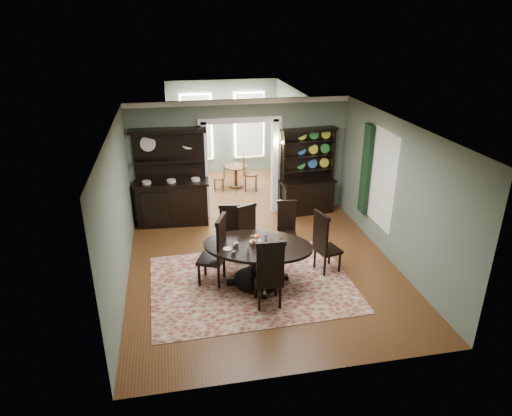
# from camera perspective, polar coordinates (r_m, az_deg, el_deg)

# --- Properties ---
(room) EXTENTS (5.51, 6.01, 3.01)m
(room) POSITION_cam_1_polar(r_m,az_deg,el_deg) (8.87, 1.00, 1.18)
(room) COLOR brown
(room) RESTS_ON ground
(parlor) EXTENTS (3.51, 3.50, 3.01)m
(parlor) POSITION_cam_1_polar(r_m,az_deg,el_deg) (14.06, -3.66, 9.21)
(parlor) COLOR brown
(parlor) RESTS_ON ground
(doorway_trim) EXTENTS (2.08, 0.25, 2.57)m
(doorway_trim) POSITION_cam_1_polar(r_m,az_deg,el_deg) (11.61, -2.01, 6.74)
(doorway_trim) COLOR white
(doorway_trim) RESTS_ON floor
(right_window) EXTENTS (0.15, 1.47, 2.12)m
(right_window) POSITION_cam_1_polar(r_m,az_deg,el_deg) (10.49, 14.56, 4.09)
(right_window) COLOR white
(right_window) RESTS_ON wall_right
(wall_sconce) EXTENTS (0.27, 0.21, 0.21)m
(wall_sconce) POSITION_cam_1_polar(r_m,az_deg,el_deg) (11.57, 2.79, 8.07)
(wall_sconce) COLOR #BB8631
(wall_sconce) RESTS_ON back_wall_right
(rug) EXTENTS (3.96, 3.00, 0.01)m
(rug) POSITION_cam_1_polar(r_m,az_deg,el_deg) (9.09, -0.55, -9.38)
(rug) COLOR maroon
(rug) RESTS_ON floor
(dining_table) EXTENTS (2.47, 2.47, 0.83)m
(dining_table) POSITION_cam_1_polar(r_m,az_deg,el_deg) (8.84, 0.22, -6.08)
(dining_table) COLOR black
(dining_table) RESTS_ON rug
(centerpiece) EXTENTS (1.22, 0.78, 0.20)m
(centerpiece) POSITION_cam_1_polar(r_m,az_deg,el_deg) (8.75, -0.04, -4.12)
(centerpiece) COLOR silver
(centerpiece) RESTS_ON dining_table
(chair_far_left) EXTENTS (0.49, 0.47, 1.19)m
(chair_far_left) POSITION_cam_1_polar(r_m,az_deg,el_deg) (9.76, -3.29, -2.84)
(chair_far_left) COLOR black
(chair_far_left) RESTS_ON rug
(chair_far_mid) EXTENTS (0.57, 0.56, 1.21)m
(chair_far_mid) POSITION_cam_1_polar(r_m,az_deg,el_deg) (9.71, -0.89, -2.88)
(chair_far_mid) COLOR black
(chair_far_mid) RESTS_ON rug
(chair_far_right) EXTENTS (0.48, 0.46, 1.15)m
(chair_far_right) POSITION_cam_1_polar(r_m,az_deg,el_deg) (10.08, 3.87, -2.08)
(chair_far_right) COLOR black
(chair_far_right) RESTS_ON rug
(chair_end_left) EXTENTS (0.66, 0.67, 1.42)m
(chair_end_left) POSITION_cam_1_polar(r_m,az_deg,el_deg) (8.79, -4.92, -5.10)
(chair_end_left) COLOR black
(chair_end_left) RESTS_ON rug
(chair_end_right) EXTENTS (0.57, 0.59, 1.32)m
(chair_end_right) POSITION_cam_1_polar(r_m,az_deg,el_deg) (9.26, 8.48, -4.12)
(chair_end_right) COLOR black
(chair_end_right) RESTS_ON rug
(chair_near) EXTENTS (0.53, 0.49, 1.37)m
(chair_near) POSITION_cam_1_polar(r_m,az_deg,el_deg) (8.06, 1.67, -8.06)
(chair_near) COLOR black
(chair_near) RESTS_ON rug
(sideboard) EXTENTS (1.86, 0.77, 2.40)m
(sideboard) POSITION_cam_1_polar(r_m,az_deg,el_deg) (11.47, -10.44, 2.03)
(sideboard) COLOR black
(sideboard) RESTS_ON floor
(welsh_dresser) EXTENTS (1.48, 0.65, 2.25)m
(welsh_dresser) POSITION_cam_1_polar(r_m,az_deg,el_deg) (12.01, 6.41, 3.15)
(welsh_dresser) COLOR black
(welsh_dresser) RESTS_ON floor
(parlor_table) EXTENTS (0.72, 0.72, 0.67)m
(parlor_table) POSITION_cam_1_polar(r_m,az_deg,el_deg) (13.85, -2.55, 4.36)
(parlor_table) COLOR #4F3016
(parlor_table) RESTS_ON parlor_floor
(parlor_chair_left) EXTENTS (0.36, 0.35, 0.84)m
(parlor_chair_left) POSITION_cam_1_polar(r_m,az_deg,el_deg) (13.59, -4.44, 3.99)
(parlor_chair_left) COLOR #4F3016
(parlor_chair_left) RESTS_ON parlor_floor
(parlor_chair_right) EXTENTS (0.47, 0.45, 1.06)m
(parlor_chair_right) POSITION_cam_1_polar(r_m,az_deg,el_deg) (13.54, -0.99, 4.51)
(parlor_chair_right) COLOR #4F3016
(parlor_chair_right) RESTS_ON parlor_floor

